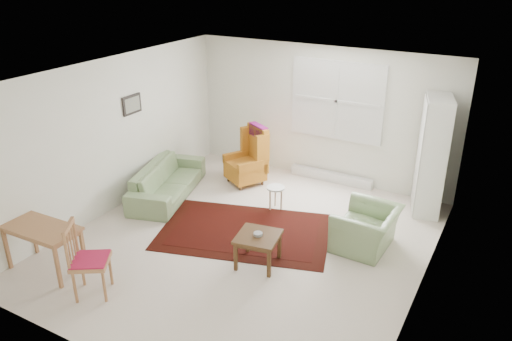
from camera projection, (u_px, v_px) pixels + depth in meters
The scene contains 10 objects.
room at pixel (254, 160), 7.10m from camera, with size 5.04×5.54×2.51m.
rug at pixel (245, 231), 7.71m from camera, with size 2.58×1.66×0.03m, color black, non-canonical shape.
sofa at pixel (167, 175), 8.74m from camera, with size 1.95×0.76×0.79m, color gray.
armchair at pixel (367, 225), 7.18m from camera, with size 0.94×0.82×0.73m, color gray.
wingback_chair at pixel (245, 156), 9.15m from camera, with size 0.63×0.67×1.10m, color #BC711C, non-canonical shape.
coffee_table at pixel (258, 250), 6.82m from camera, with size 0.56×0.56×0.46m, color #4A2E16, non-canonical shape.
stool at pixel (276, 198), 8.34m from camera, with size 0.30×0.30×0.41m, color white, non-canonical shape.
cabinet at pixel (432, 156), 8.00m from camera, with size 0.41×0.78×1.94m, color silver, non-canonical shape.
desk at pixel (45, 248), 6.67m from camera, with size 1.04×0.52×0.66m, color #A66E42, non-canonical shape.
desk_chair at pixel (90, 259), 6.12m from camera, with size 0.44×0.44×1.00m, color #A66E42, non-canonical shape.
Camera 1 is at (3.24, -5.52, 3.94)m, focal length 35.00 mm.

